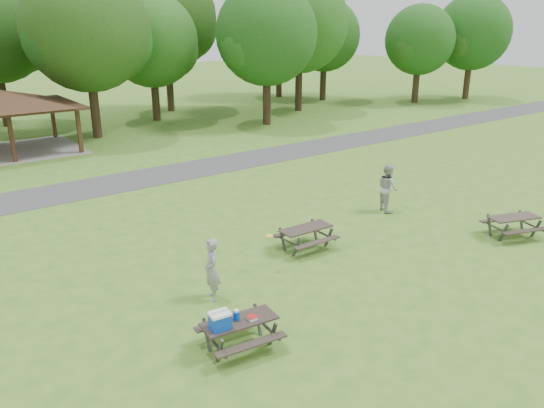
% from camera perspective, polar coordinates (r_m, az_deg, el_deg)
% --- Properties ---
extents(ground, '(160.00, 160.00, 0.00)m').
position_cam_1_polar(ground, '(16.12, 5.76, -8.85)').
color(ground, '#457521').
rests_on(ground, ground).
extents(asphalt_path, '(120.00, 3.20, 0.02)m').
position_cam_1_polar(asphalt_path, '(27.31, -14.43, 2.57)').
color(asphalt_path, '#3F3F42').
rests_on(asphalt_path, ground).
extents(tree_row_e, '(8.40, 8.00, 11.02)m').
position_cam_1_polar(tree_row_e, '(37.32, -19.20, 17.05)').
color(tree_row_e, black).
rests_on(tree_row_e, ground).
extents(tree_row_f, '(7.35, 7.00, 9.55)m').
position_cam_1_polar(tree_row_f, '(42.82, -12.72, 16.51)').
color(tree_row_f, black).
rests_on(tree_row_f, ground).
extents(tree_row_g, '(7.77, 7.40, 10.25)m').
position_cam_1_polar(tree_row_g, '(40.24, -0.51, 17.50)').
color(tree_row_g, black).
rests_on(tree_row_g, ground).
extents(tree_row_h, '(8.61, 8.20, 11.37)m').
position_cam_1_polar(tree_row_h, '(46.69, 3.07, 18.57)').
color(tree_row_h, black).
rests_on(tree_row_h, ground).
extents(tree_row_i, '(7.14, 6.80, 9.52)m').
position_cam_1_polar(tree_row_i, '(53.28, 5.71, 17.39)').
color(tree_row_i, black).
rests_on(tree_row_i, ground).
extents(tree_row_j, '(6.72, 6.40, 8.96)m').
position_cam_1_polar(tree_row_j, '(53.25, 15.62, 16.43)').
color(tree_row_j, black).
rests_on(tree_row_j, ground).
extents(tree_deep_c, '(8.82, 8.40, 11.90)m').
position_cam_1_polar(tree_deep_c, '(47.24, -11.25, 18.77)').
color(tree_deep_c, '#312215').
rests_on(tree_deep_c, ground).
extents(tree_deep_d, '(8.40, 8.00, 11.27)m').
position_cam_1_polar(tree_deep_d, '(55.43, 0.84, 18.70)').
color(tree_deep_d, black).
rests_on(tree_deep_d, ground).
extents(tree_flank_right, '(7.56, 7.20, 9.97)m').
position_cam_1_polar(tree_flank_right, '(57.24, 20.79, 16.67)').
color(tree_flank_right, '#2F2115').
rests_on(tree_flank_right, ground).
extents(picnic_table_near, '(1.98, 1.67, 1.27)m').
position_cam_1_polar(picnic_table_near, '(12.92, -4.18, -12.78)').
color(picnic_table_near, '#2A231F').
rests_on(picnic_table_near, ground).
extents(picnic_table_middle, '(1.90, 1.55, 0.81)m').
position_cam_1_polar(picnic_table_middle, '(18.37, 3.67, -3.09)').
color(picnic_table_middle, '#2F2722').
rests_on(picnic_table_middle, ground).
extents(picnic_table_far, '(2.24, 2.02, 0.80)m').
position_cam_1_polar(picnic_table_far, '(21.28, 24.54, -1.71)').
color(picnic_table_far, '#322C24').
rests_on(picnic_table_far, ground).
extents(frisbee_in_flight, '(0.30, 0.30, 0.02)m').
position_cam_1_polar(frisbee_in_flight, '(16.57, -0.28, -3.43)').
color(frisbee_in_flight, yellow).
rests_on(frisbee_in_flight, ground).
extents(frisbee_thrower, '(0.62, 0.77, 1.84)m').
position_cam_1_polar(frisbee_thrower, '(15.09, -6.51, -7.02)').
color(frisbee_thrower, gray).
rests_on(frisbee_thrower, ground).
extents(frisbee_catcher, '(1.03, 1.16, 1.98)m').
position_cam_1_polar(frisbee_catcher, '(22.38, 12.32, 1.71)').
color(frisbee_catcher, '#ACACAE').
rests_on(frisbee_catcher, ground).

